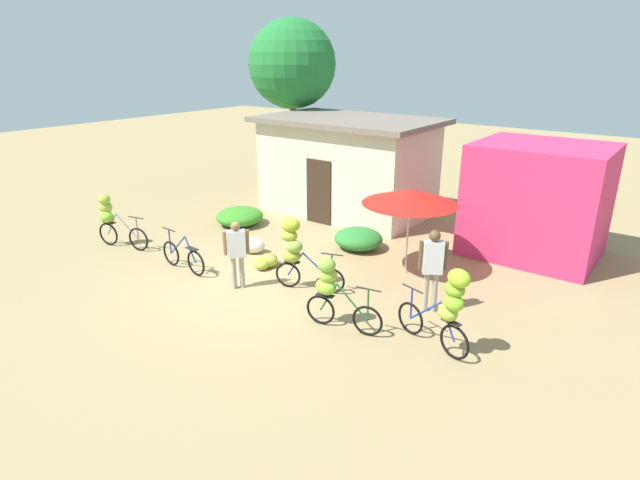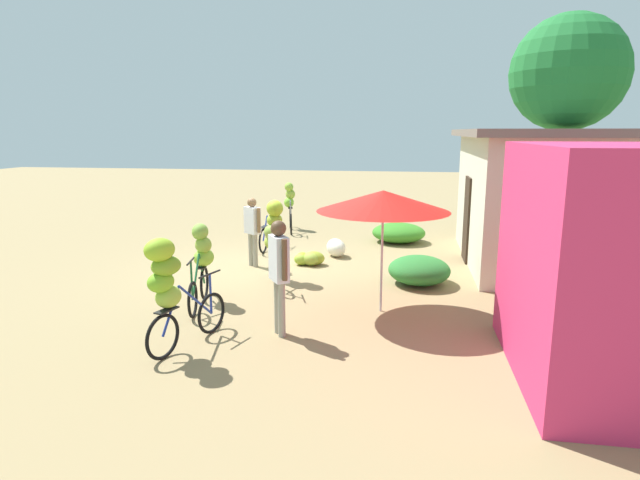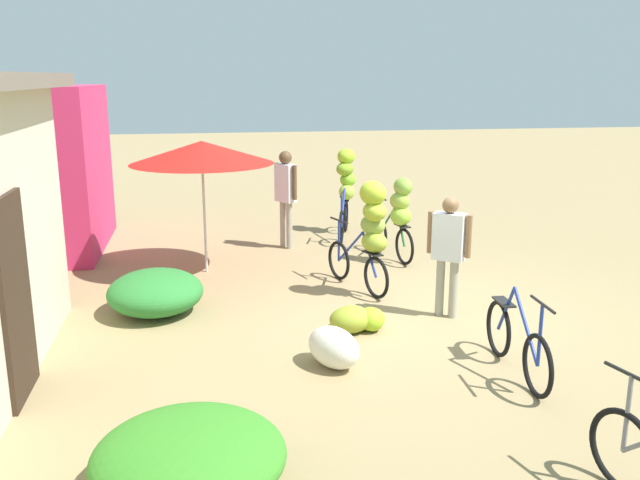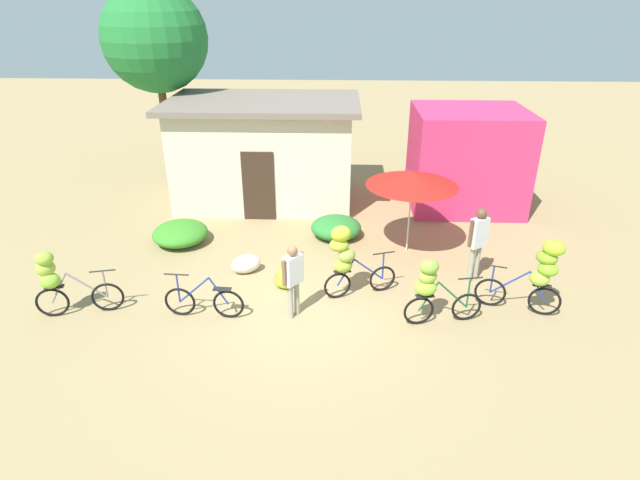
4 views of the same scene
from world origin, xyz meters
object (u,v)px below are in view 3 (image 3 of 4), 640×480
Objects in this scene: bicycle_center_loaded at (370,227)px; market_umbrella at (202,152)px; shop_pink at (18,170)px; person_bystander at (449,245)px; bicycle_by_shop at (398,213)px; banana_pile_on_ground at (358,319)px; person_vendor at (286,189)px; bicycle_near_pile at (517,343)px; produce_sack at (334,347)px; bicycle_rightmost at (346,184)px.

market_umbrella is at bearing 55.26° from bicycle_center_loaded.
shop_pink reaches higher than person_bystander.
bicycle_by_shop is 2.70m from person_bystander.
person_vendor is at bearing 4.57° from banana_pile_on_ground.
bicycle_center_loaded is 1.05× the size of bicycle_by_shop.
shop_pink is 1.92× the size of bicycle_center_loaded.
bicycle_near_pile is 2.34× the size of produce_sack.
bicycle_center_loaded is at bearing -124.74° from market_umbrella.
shop_pink is 4.74m from person_vendor.
bicycle_by_shop is at bearing -25.54° from produce_sack.
market_umbrella is 3.18× the size of produce_sack.
bicycle_rightmost is (2.18, 0.42, 0.17)m from bicycle_by_shop.
bicycle_by_shop is at bearing -107.11° from shop_pink.
bicycle_near_pile is at bearing -138.23° from banana_pile_on_ground.
person_vendor is (5.77, 1.68, 0.74)m from bicycle_near_pile.
bicycle_center_loaded is 1.05× the size of person_bystander.
market_umbrella reaches higher than produce_sack.
bicycle_by_shop is 2.23m from bicycle_rightmost.
bicycle_rightmost is at bearing -13.47° from produce_sack.
market_umbrella is at bearing 18.43° from produce_sack.
banana_pile_on_ground is at bearing -27.55° from produce_sack.
person_bystander is (-4.88, -0.28, -0.04)m from bicycle_rightmost.
person_bystander reaches higher than banana_pile_on_ground.
person_vendor reaches higher than bicycle_rightmost.
bicycle_center_loaded is 3.03m from person_vendor.
person_bystander is at bearing -76.31° from banana_pile_on_ground.
banana_pile_on_ground is at bearing 103.69° from person_bystander.
shop_pink reaches higher than person_vendor.
banana_pile_on_ground is (-2.94, -1.81, -1.77)m from market_umbrella.
banana_pile_on_ground is (-4.97, -5.01, -1.30)m from shop_pink.
market_umbrella is 2.14m from person_vendor.
banana_pile_on_ground is (-1.35, 0.48, -0.84)m from bicycle_center_loaded.
market_umbrella is 2.97× the size of banana_pile_on_ground.
market_umbrella is (-2.04, -3.21, 0.47)m from shop_pink.
person_bystander reaches higher than bicycle_near_pile.
produce_sack is (0.53, 1.85, -0.13)m from bicycle_near_pile.
market_umbrella is at bearing 31.59° from banana_pile_on_ground.
bicycle_rightmost is at bearing 3.18° from bicycle_near_pile.
shop_pink is at bearing 45.22° from banana_pile_on_ground.
bicycle_center_loaded is at bearing 16.83° from bicycle_near_pile.
produce_sack reaches higher than banana_pile_on_ground.
produce_sack is (-0.97, 0.50, 0.07)m from banana_pile_on_ground.
bicycle_rightmost is at bearing -54.88° from person_vendor.
banana_pile_on_ground is at bearing 169.42° from bicycle_rightmost.
bicycle_by_shop is at bearing -88.82° from market_umbrella.
bicycle_near_pile is 1.91m from person_bystander.
bicycle_rightmost is (0.21, -5.98, -0.45)m from shop_pink.
bicycle_rightmost reaches higher than bicycle_near_pile.
produce_sack is at bearing 178.20° from person_vendor.
produce_sack is at bearing 73.87° from bicycle_near_pile.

